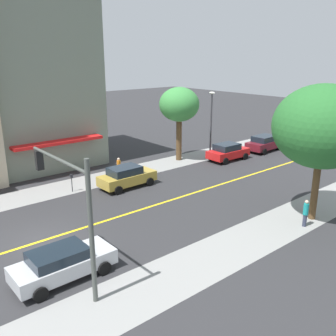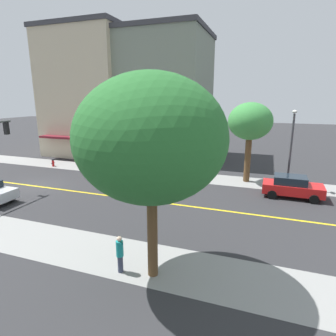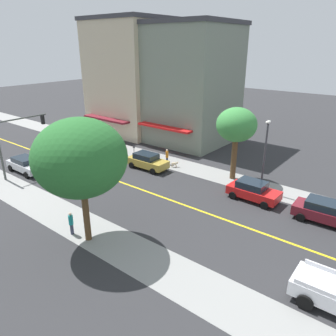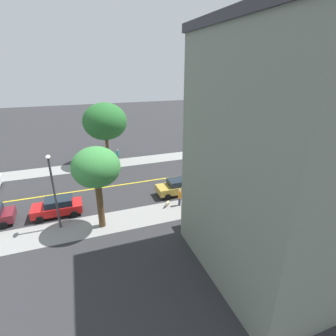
# 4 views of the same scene
# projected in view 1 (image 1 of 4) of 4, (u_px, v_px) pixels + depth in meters

# --- Properties ---
(ground_plane) EXTENTS (140.00, 140.00, 0.00)m
(ground_plane) POSITION_uv_depth(u_px,v_px,m) (40.00, 242.00, 19.97)
(ground_plane) COLOR #2D2D30
(sidewalk_right) EXTENTS (3.21, 126.00, 0.01)m
(sidewalk_right) POSITION_uv_depth(u_px,v_px,m) (109.00, 307.00, 14.82)
(sidewalk_right) COLOR gray
(sidewalk_right) RESTS_ON ground
(road_centerline_stripe) EXTENTS (0.20, 126.00, 0.00)m
(road_centerline_stripe) POSITION_uv_depth(u_px,v_px,m) (40.00, 242.00, 19.96)
(road_centerline_stripe) COLOR yellow
(road_centerline_stripe) RESTS_ON ground
(tan_rowhouse) EXTENTS (10.99, 10.05, 14.51)m
(tan_rowhouse) POSITION_uv_depth(u_px,v_px,m) (28.00, 81.00, 32.69)
(tan_rowhouse) COLOR gray
(tan_rowhouse) RESTS_ON ground
(street_tree_left_near) EXTENTS (5.63, 5.63, 8.04)m
(street_tree_left_near) POSITION_uv_depth(u_px,v_px,m) (323.00, 127.00, 21.14)
(street_tree_left_near) COLOR brown
(street_tree_left_near) RESTS_ON ground
(street_tree_right_corner) EXTENTS (3.64, 3.64, 6.75)m
(street_tree_right_corner) POSITION_uv_depth(u_px,v_px,m) (179.00, 105.00, 33.87)
(street_tree_right_corner) COLOR brown
(street_tree_right_corner) RESTS_ON ground
(parking_meter) EXTENTS (0.12, 0.18, 1.33)m
(parking_meter) POSITION_uv_depth(u_px,v_px,m) (72.00, 180.00, 26.95)
(parking_meter) COLOR #4C4C51
(parking_meter) RESTS_ON ground
(traffic_light_mast) EXTENTS (5.11, 0.32, 5.98)m
(traffic_light_mast) POSITION_uv_depth(u_px,v_px,m) (70.00, 198.00, 15.21)
(traffic_light_mast) COLOR #474C47
(traffic_light_mast) RESTS_ON ground
(street_lamp) EXTENTS (0.70, 0.36, 6.20)m
(street_lamp) POSITION_uv_depth(u_px,v_px,m) (211.00, 117.00, 35.54)
(street_lamp) COLOR #38383D
(street_lamp) RESTS_ON ground
(red_sedan_left_curb) EXTENTS (2.13, 4.16, 1.60)m
(red_sedan_left_curb) POSITION_uv_depth(u_px,v_px,m) (228.00, 152.00, 35.00)
(red_sedan_left_curb) COLOR red
(red_sedan_left_curb) RESTS_ON ground
(maroon_sedan_left_curb) EXTENTS (2.21, 4.54, 1.61)m
(maroon_sedan_left_curb) POSITION_uv_depth(u_px,v_px,m) (265.00, 143.00, 38.35)
(maroon_sedan_left_curb) COLOR maroon
(maroon_sedan_left_curb) RESTS_ON ground
(silver_sedan_right_curb) EXTENTS (2.07, 4.50, 1.46)m
(silver_sedan_right_curb) POSITION_uv_depth(u_px,v_px,m) (63.00, 263.00, 16.48)
(silver_sedan_right_curb) COLOR #B7BABF
(silver_sedan_right_curb) RESTS_ON ground
(gold_sedan_left_curb) EXTENTS (2.07, 4.31, 1.61)m
(gold_sedan_left_curb) POSITION_uv_depth(u_px,v_px,m) (127.00, 176.00, 27.89)
(gold_sedan_left_curb) COLOR #B29338
(gold_sedan_left_curb) RESTS_ON ground
(pedestrian_orange_shirt) EXTENTS (0.30, 0.30, 1.66)m
(pedestrian_orange_shirt) POSITION_uv_depth(u_px,v_px,m) (119.00, 167.00, 29.98)
(pedestrian_orange_shirt) COLOR #33384C
(pedestrian_orange_shirt) RESTS_ON ground
(pedestrian_teal_shirt) EXTENTS (0.30, 0.30, 1.62)m
(pedestrian_teal_shirt) POSITION_uv_depth(u_px,v_px,m) (306.00, 212.00, 21.49)
(pedestrian_teal_shirt) COLOR #33384C
(pedestrian_teal_shirt) RESTS_ON ground
(small_dog) EXTENTS (0.67, 0.65, 0.57)m
(small_dog) POSITION_uv_depth(u_px,v_px,m) (132.00, 171.00, 30.71)
(small_dog) COLOR #C6B28C
(small_dog) RESTS_ON ground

